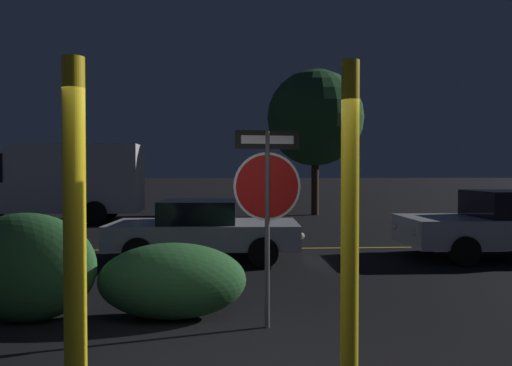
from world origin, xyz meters
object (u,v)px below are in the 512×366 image
object	(u,v)px
stop_sign	(267,189)
passing_car_3	(511,224)
yellow_pole_right	(350,227)
hedge_bush_2	(172,281)
yellow_pole_left	(75,243)
passing_car_2	(204,229)
delivery_truck	(38,178)
tree_0	(315,118)
hedge_bush_1	(26,268)

from	to	relation	value
stop_sign	passing_car_3	size ratio (longest dim) A/B	0.50
yellow_pole_right	hedge_bush_2	distance (m)	2.96
stop_sign	yellow_pole_left	distance (m)	2.78
passing_car_3	passing_car_2	bearing A→B (deg)	89.83
yellow_pole_left	passing_car_3	world-z (taller)	yellow_pole_left
stop_sign	delivery_truck	bearing A→B (deg)	113.81
stop_sign	hedge_bush_2	bearing A→B (deg)	153.89
yellow_pole_right	delivery_truck	size ratio (longest dim) A/B	0.40
yellow_pole_right	passing_car_3	distance (m)	8.20
hedge_bush_2	passing_car_3	world-z (taller)	passing_car_3
hedge_bush_2	tree_0	xyz separation A→B (m)	(4.48, 14.85, 3.68)
passing_car_3	yellow_pole_left	bearing A→B (deg)	133.81
hedge_bush_2	delivery_truck	xyz separation A→B (m)	(-6.24, 12.30, 1.14)
hedge_bush_2	delivery_truck	size ratio (longest dim) A/B	0.27
yellow_pole_left	yellow_pole_right	bearing A→B (deg)	12.27
tree_0	yellow_pole_right	bearing A→B (deg)	-99.09
yellow_pole_left	hedge_bush_2	xyz separation A→B (m)	(0.42, 2.67, -0.88)
hedge_bush_2	tree_0	distance (m)	15.94
delivery_truck	tree_0	world-z (taller)	tree_0
hedge_bush_1	delivery_truck	size ratio (longest dim) A/B	0.24
hedge_bush_2	tree_0	size ratio (longest dim) A/B	0.30
yellow_pole_left	delivery_truck	distance (m)	16.06
stop_sign	yellow_pole_left	size ratio (longest dim) A/B	0.87
yellow_pole_left	tree_0	world-z (taller)	tree_0
hedge_bush_1	tree_0	xyz separation A→B (m)	(6.28, 14.90, 3.48)
hedge_bush_1	passing_car_2	size ratio (longest dim) A/B	0.43
yellow_pole_right	tree_0	distance (m)	17.48
passing_car_3	delivery_truck	size ratio (longest dim) A/B	0.67
yellow_pole_right	passing_car_2	size ratio (longest dim) A/B	0.69
delivery_truck	yellow_pole_right	bearing A→B (deg)	-152.30
hedge_bush_2	delivery_truck	distance (m)	13.84
hedge_bush_1	hedge_bush_2	distance (m)	1.82
passing_car_3	delivery_truck	world-z (taller)	delivery_truck
passing_car_3	tree_0	size ratio (longest dim) A/B	0.77
passing_car_2	passing_car_3	distance (m)	6.72
hedge_bush_1	delivery_truck	distance (m)	13.15
tree_0	hedge_bush_2	bearing A→B (deg)	-106.77
yellow_pole_left	tree_0	size ratio (longest dim) A/B	0.44
yellow_pole_left	delivery_truck	bearing A→B (deg)	111.25
hedge_bush_2	passing_car_3	size ratio (longest dim) A/B	0.40
yellow_pole_right	passing_car_3	xyz separation A→B (m)	(5.17, 6.34, -0.69)
stop_sign	hedge_bush_1	distance (m)	3.17
yellow_pole_left	hedge_bush_1	size ratio (longest dim) A/B	1.56
hedge_bush_1	passing_car_3	world-z (taller)	passing_car_3
yellow_pole_right	delivery_truck	world-z (taller)	delivery_truck
yellow_pole_left	tree_0	distance (m)	18.41
yellow_pole_right	hedge_bush_1	xyz separation A→B (m)	(-3.56, 2.15, -0.73)
stop_sign	yellow_pole_right	world-z (taller)	yellow_pole_right
yellow_pole_right	tree_0	world-z (taller)	tree_0
hedge_bush_1	tree_0	world-z (taller)	tree_0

